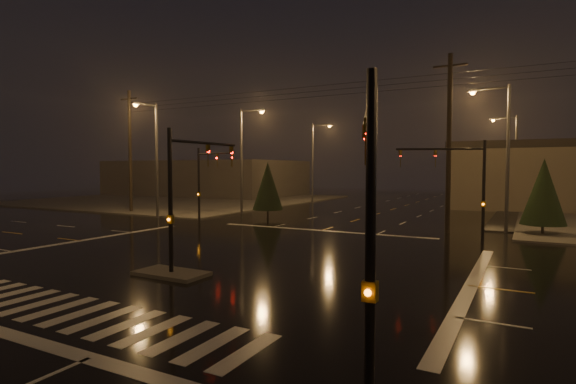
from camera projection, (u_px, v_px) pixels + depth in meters
name	position (u px, v px, depth m)	size (l,w,h in m)	color
ground	(229.00, 258.00, 21.88)	(140.00, 140.00, 0.00)	black
sidewalk_nw	(180.00, 199.00, 62.46)	(36.00, 36.00, 0.12)	#47443F
median_island	(171.00, 273.00, 18.36)	(3.00, 1.60, 0.15)	#47443F
crosswalk	(59.00, 309.00, 13.96)	(15.00, 2.60, 0.01)	beige
stop_bar_far	(321.00, 230.00, 31.55)	(16.00, 0.50, 0.01)	beige
commercial_block	(206.00, 178.00, 75.23)	(30.00, 18.00, 5.60)	#3D3836
signal_mast_median	(186.00, 183.00, 18.98)	(0.25, 4.59, 6.00)	black
signal_mast_ne	(465.00, 178.00, 26.09)	(4.84, 1.86, 6.00)	black
signal_mast_nw	(206.00, 176.00, 35.09)	(4.84, 1.86, 6.00)	black
signal_mast_se	(369.00, 204.00, 8.27)	(1.55, 3.87, 6.00)	black
streetlight_1	(244.00, 153.00, 42.69)	(2.77, 0.32, 10.00)	#38383A
streetlight_2	(315.00, 157.00, 56.76)	(2.77, 0.32, 10.00)	#38383A
streetlight_3	(503.00, 147.00, 30.34)	(2.77, 0.32, 10.00)	#38383A
streetlight_4	(513.00, 155.00, 47.92)	(2.77, 0.32, 10.00)	#38383A
streetlight_5	(154.00, 152.00, 38.98)	(0.32, 2.77, 10.00)	#38383A
utility_pole_0	(130.00, 151.00, 44.28)	(2.20, 0.32, 12.00)	black
utility_pole_1	(449.00, 142.00, 30.07)	(2.20, 0.32, 12.00)	black
conifer_0	(544.00, 192.00, 29.17)	(2.77, 2.77, 5.03)	black
conifer_3	(268.00, 186.00, 39.74)	(2.72, 2.72, 4.94)	black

